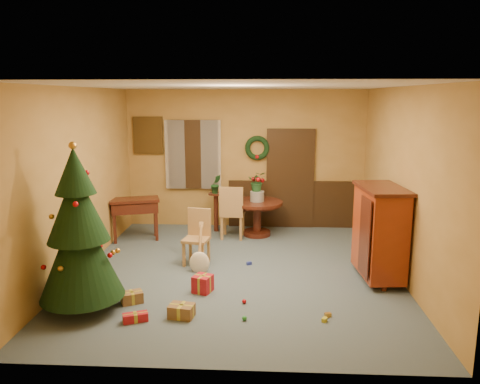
# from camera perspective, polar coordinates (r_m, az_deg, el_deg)

# --- Properties ---
(room_envelope) EXTENTS (5.50, 5.50, 5.50)m
(room_envelope) POSITION_cam_1_polar(r_m,az_deg,el_deg) (9.90, 1.83, 2.05)
(room_envelope) COLOR #3B4C56
(room_envelope) RESTS_ON ground
(dining_table) EXTENTS (1.02, 1.02, 0.70)m
(dining_table) POSITION_cam_1_polar(r_m,az_deg,el_deg) (9.38, 2.09, -2.39)
(dining_table) COLOR black
(dining_table) RESTS_ON floor
(urn) EXTENTS (0.28, 0.28, 0.21)m
(urn) POSITION_cam_1_polar(r_m,az_deg,el_deg) (9.30, 2.11, -0.51)
(urn) COLOR slate
(urn) RESTS_ON dining_table
(centerpiece_plant) EXTENTS (0.35, 0.31, 0.39)m
(centerpiece_plant) POSITION_cam_1_polar(r_m,az_deg,el_deg) (9.25, 2.12, 1.30)
(centerpiece_plant) COLOR #1E4C23
(centerpiece_plant) RESTS_ON urn
(chair_near) EXTENTS (0.46, 0.46, 0.92)m
(chair_near) POSITION_cam_1_polar(r_m,az_deg,el_deg) (7.85, -5.20, -5.19)
(chair_near) COLOR olive
(chair_near) RESTS_ON floor
(chair_far) EXTENTS (0.49, 0.49, 1.06)m
(chair_far) POSITION_cam_1_polar(r_m,az_deg,el_deg) (9.12, -0.97, -2.29)
(chair_far) COLOR olive
(chair_far) RESTS_ON floor
(guitar) EXTENTS (0.47, 0.57, 0.74)m
(guitar) POSITION_cam_1_polar(r_m,az_deg,el_deg) (7.47, -4.99, -6.97)
(guitar) COLOR beige
(guitar) RESTS_ON floor
(plant_stand) EXTENTS (0.31, 0.31, 0.80)m
(plant_stand) POSITION_cam_1_polar(r_m,az_deg,el_deg) (9.67, -2.94, -1.91)
(plant_stand) COLOR black
(plant_stand) RESTS_ON floor
(stand_plant) EXTENTS (0.26, 0.24, 0.39)m
(stand_plant) POSITION_cam_1_polar(r_m,az_deg,el_deg) (9.57, -2.97, 0.98)
(stand_plant) COLOR #19471E
(stand_plant) RESTS_ON plant_stand
(christmas_tree) EXTENTS (1.07, 1.07, 2.21)m
(christmas_tree) POSITION_cam_1_polar(r_m,az_deg,el_deg) (6.30, -19.05, -4.75)
(christmas_tree) COLOR #382111
(christmas_tree) RESTS_ON floor
(writing_desk) EXTENTS (1.02, 0.71, 0.82)m
(writing_desk) POSITION_cam_1_polar(r_m,az_deg,el_deg) (9.27, -12.70, -2.02)
(writing_desk) COLOR black
(writing_desk) RESTS_ON floor
(sideboard) EXTENTS (0.69, 1.17, 1.45)m
(sideboard) POSITION_cam_1_polar(r_m,az_deg,el_deg) (7.36, 16.66, -4.50)
(sideboard) COLOR #631F0B
(sideboard) RESTS_ON floor
(gift_a) EXTENTS (0.34, 0.28, 0.17)m
(gift_a) POSITION_cam_1_polar(r_m,az_deg,el_deg) (6.16, -7.14, -14.19)
(gift_a) COLOR brown
(gift_a) RESTS_ON floor
(gift_b) EXTENTS (0.31, 0.31, 0.25)m
(gift_b) POSITION_cam_1_polar(r_m,az_deg,el_deg) (6.84, -4.57, -11.08)
(gift_b) COLOR #AA161F
(gift_b) RESTS_ON floor
(gift_c) EXTENTS (0.34, 0.30, 0.15)m
(gift_c) POSITION_cam_1_polar(r_m,az_deg,el_deg) (6.67, -13.03, -12.39)
(gift_c) COLOR brown
(gift_c) RESTS_ON floor
(gift_d) EXTENTS (0.33, 0.23, 0.11)m
(gift_d) POSITION_cam_1_polar(r_m,az_deg,el_deg) (6.16, -12.64, -14.69)
(gift_d) COLOR #AA161F
(gift_d) RESTS_ON floor
(toy_a) EXTENTS (0.09, 0.08, 0.05)m
(toy_a) POSITION_cam_1_polar(r_m,az_deg,el_deg) (7.87, 1.12, -8.69)
(toy_a) COLOR #223095
(toy_a) RESTS_ON floor
(toy_b) EXTENTS (0.06, 0.06, 0.06)m
(toy_b) POSITION_cam_1_polar(r_m,az_deg,el_deg) (6.05, 0.54, -15.14)
(toy_b) COLOR #248431
(toy_b) RESTS_ON floor
(toy_c) EXTENTS (0.08, 0.09, 0.05)m
(toy_c) POSITION_cam_1_polar(r_m,az_deg,el_deg) (6.12, 10.26, -15.07)
(toy_c) COLOR gold
(toy_c) RESTS_ON floor
(toy_d) EXTENTS (0.06, 0.06, 0.06)m
(toy_d) POSITION_cam_1_polar(r_m,az_deg,el_deg) (6.49, 0.51, -13.20)
(toy_d) COLOR red
(toy_d) RESTS_ON floor
(toy_e) EXTENTS (0.09, 0.07, 0.05)m
(toy_e) POSITION_cam_1_polar(r_m,az_deg,el_deg) (6.25, 10.67, -14.51)
(toy_e) COLOR gold
(toy_e) RESTS_ON floor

